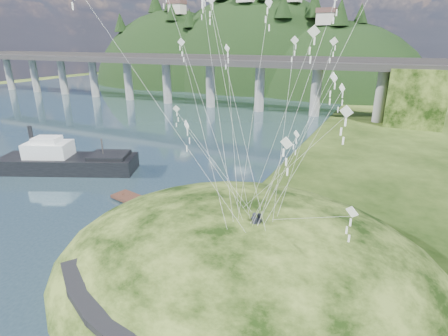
% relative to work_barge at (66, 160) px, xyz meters
% --- Properties ---
extents(ground, '(320.00, 320.00, 0.00)m').
position_rel_work_barge_xyz_m(ground, '(25.27, -11.51, -1.75)').
color(ground, black).
rests_on(ground, ground).
extents(grass_hill, '(36.00, 32.00, 13.00)m').
position_rel_work_barge_xyz_m(grass_hill, '(33.27, -9.51, -3.25)').
color(grass_hill, black).
rests_on(grass_hill, ground).
extents(footpath, '(22.29, 5.84, 0.83)m').
position_rel_work_barge_xyz_m(footpath, '(32.73, -21.26, 0.34)').
color(footpath, black).
rests_on(footpath, ground).
extents(bridge, '(160.00, 11.00, 15.00)m').
position_rel_work_barge_xyz_m(bridge, '(-1.19, 58.55, 7.95)').
color(bridge, '#2D2B2B').
rests_on(bridge, ground).
extents(far_ridge, '(153.00, 70.00, 94.50)m').
position_rel_work_barge_xyz_m(far_ridge, '(-18.31, 110.66, -9.19)').
color(far_ridge, black).
rests_on(far_ridge, ground).
extents(work_barge, '(20.43, 13.16, 6.98)m').
position_rel_work_barge_xyz_m(work_barge, '(0.00, 0.00, 0.00)').
color(work_barge, black).
rests_on(work_barge, ground).
extents(wooden_dock, '(14.63, 4.97, 1.03)m').
position_rel_work_barge_xyz_m(wooden_dock, '(20.49, -5.09, -1.30)').
color(wooden_dock, '#391F17').
rests_on(wooden_dock, ground).
extents(kite_flyers, '(1.04, 1.00, 1.90)m').
position_rel_work_barge_xyz_m(kite_flyers, '(34.76, -10.76, 4.07)').
color(kite_flyers, '#242730').
rests_on(kite_flyers, ground).
extents(kite_swarm, '(20.45, 16.49, 19.97)m').
position_rel_work_barge_xyz_m(kite_swarm, '(32.96, -8.59, 16.07)').
color(kite_swarm, white).
rests_on(kite_swarm, ground).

